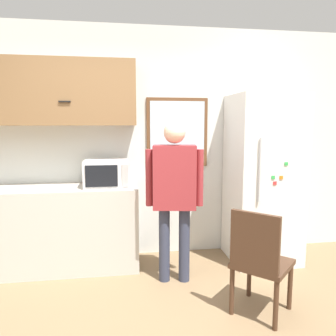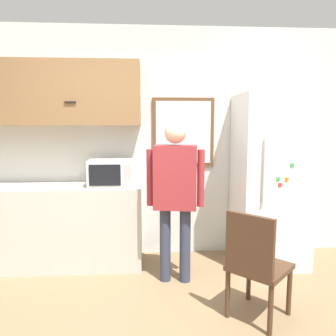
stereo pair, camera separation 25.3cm
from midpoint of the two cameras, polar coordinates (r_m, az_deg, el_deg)
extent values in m
cube|color=silver|center=(3.92, -8.16, 4.21)|extent=(6.00, 0.06, 2.70)
cube|color=#BCB7AD|center=(3.91, -24.14, -9.75)|extent=(2.24, 0.58, 0.91)
cube|color=olive|center=(3.87, -24.90, 11.88)|extent=(2.24, 0.36, 0.69)
cube|color=black|center=(3.58, -19.56, 10.87)|extent=(0.12, 0.01, 0.01)
cube|color=white|center=(3.64, -12.65, -0.90)|extent=(0.47, 0.38, 0.29)
cube|color=black|center=(3.45, -13.58, -1.39)|extent=(0.33, 0.01, 0.22)
cube|color=#B2B2B2|center=(3.43, -9.61, -1.32)|extent=(0.07, 0.01, 0.23)
cylinder|color=#33384C|center=(3.38, -2.85, -13.22)|extent=(0.11, 0.11, 0.75)
cylinder|color=#33384C|center=(3.37, 0.64, -13.24)|extent=(0.11, 0.11, 0.75)
cube|color=maroon|center=(3.19, -1.14, -1.61)|extent=(0.45, 0.28, 0.62)
sphere|color=beige|center=(3.15, -1.16, 6.21)|extent=(0.21, 0.21, 0.21)
cylinder|color=maroon|center=(3.21, -5.57, -1.72)|extent=(0.07, 0.07, 0.56)
cylinder|color=maroon|center=(3.20, 3.32, -1.73)|extent=(0.07, 0.07, 0.56)
cube|color=white|center=(3.89, 14.44, -1.82)|extent=(0.75, 0.69, 1.91)
cylinder|color=silver|center=(3.46, 13.72, -0.40)|extent=(0.02, 0.02, 0.67)
cube|color=red|center=(3.57, 16.22, -2.57)|extent=(0.04, 0.01, 0.04)
cube|color=green|center=(3.55, 15.92, -1.61)|extent=(0.04, 0.01, 0.04)
cube|color=orange|center=(3.59, 17.23, -1.62)|extent=(0.04, 0.01, 0.04)
cube|color=green|center=(3.59, 18.03, 0.69)|extent=(0.04, 0.01, 0.04)
cube|color=#472D1E|center=(2.91, 13.65, -15.93)|extent=(0.60, 0.60, 0.04)
cylinder|color=#472D1E|center=(3.11, 18.20, -19.06)|extent=(0.04, 0.04, 0.40)
cylinder|color=#472D1E|center=(3.23, 11.70, -17.80)|extent=(0.04, 0.04, 0.40)
cylinder|color=#472D1E|center=(2.80, 15.66, -22.11)|extent=(0.04, 0.04, 0.40)
cylinder|color=#472D1E|center=(2.93, 8.49, -20.49)|extent=(0.04, 0.04, 0.40)
cube|color=#472D1E|center=(2.66, 12.17, -12.45)|extent=(0.31, 0.31, 0.46)
cube|color=brown|center=(3.92, -0.26, 6.22)|extent=(0.73, 0.04, 0.81)
cube|color=silver|center=(3.90, -0.21, 6.22)|extent=(0.65, 0.01, 0.73)
camera|label=1|loc=(0.13, -92.35, -0.31)|focal=35.00mm
camera|label=2|loc=(0.13, 87.65, 0.31)|focal=35.00mm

